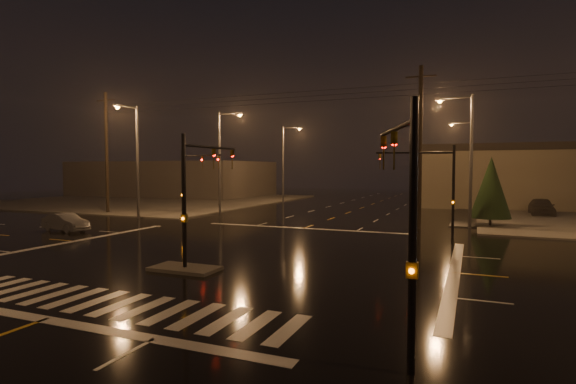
{
  "coord_description": "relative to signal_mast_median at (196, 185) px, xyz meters",
  "views": [
    {
      "loc": [
        11.68,
        -20.34,
        4.48
      ],
      "look_at": [
        0.88,
        5.78,
        3.0
      ],
      "focal_mm": 28.0,
      "sensor_mm": 36.0,
      "label": 1
    }
  ],
  "objects": [
    {
      "name": "car_crossing",
      "position": [
        -15.21,
        6.13,
        -3.11
      ],
      "size": [
        4.05,
        1.9,
        1.28
      ],
      "primitive_type": "imported",
      "rotation": [
        0.0,
        0.0,
        1.43
      ],
      "color": "slate",
      "rests_on": "ground"
    },
    {
      "name": "streetlight_5",
      "position": [
        -16.0,
        14.26,
        2.05
      ],
      "size": [
        0.32,
        2.77,
        10.0
      ],
      "color": "#38383A",
      "rests_on": "ground"
    },
    {
      "name": "ground",
      "position": [
        -0.0,
        3.07,
        -3.75
      ],
      "size": [
        140.0,
        140.0,
        0.0
      ],
      "primitive_type": "plane",
      "color": "black",
      "rests_on": "ground"
    },
    {
      "name": "median_island",
      "position": [
        -0.0,
        -0.93,
        -3.68
      ],
      "size": [
        3.0,
        1.6,
        0.15
      ],
      "primitive_type": "cube",
      "color": "#43403B",
      "rests_on": "ground"
    },
    {
      "name": "streetlight_3",
      "position": [
        11.18,
        19.07,
        2.05
      ],
      "size": [
        2.77,
        0.32,
        10.0
      ],
      "color": "#38383A",
      "rests_on": "ground"
    },
    {
      "name": "sidewalk_nw",
      "position": [
        -30.0,
        33.07,
        -3.69
      ],
      "size": [
        36.0,
        36.0,
        0.12
      ],
      "primitive_type": "cube",
      "color": "#43403B",
      "rests_on": "ground"
    },
    {
      "name": "signal_mast_ne",
      "position": [
        9.5,
        13.21,
        0.04
      ],
      "size": [
        4.84,
        1.86,
        6.0
      ],
      "color": "black",
      "rests_on": "ground"
    },
    {
      "name": "conifer_0",
      "position": [
        12.94,
        20.31,
        -0.71
      ],
      "size": [
        3.0,
        3.0,
        5.39
      ],
      "color": "black",
      "rests_on": "ground"
    },
    {
      "name": "utility_pole_1",
      "position": [
        8.0,
        17.07,
        2.38
      ],
      "size": [
        2.2,
        0.32,
        12.0
      ],
      "color": "black",
      "rests_on": "ground"
    },
    {
      "name": "signal_mast_nw",
      "position": [
        -9.5,
        13.21,
        0.04
      ],
      "size": [
        4.84,
        1.86,
        6.0
      ],
      "color": "black",
      "rests_on": "ground"
    },
    {
      "name": "car_parked",
      "position": [
        17.73,
        31.23,
        -2.9
      ],
      "size": [
        2.04,
        5.0,
        1.7
      ],
      "primitive_type": "imported",
      "rotation": [
        0.0,
        0.0,
        -0.01
      ],
      "color": "black",
      "rests_on": "ground"
    },
    {
      "name": "signal_mast_median",
      "position": [
        0.0,
        0.0,
        0.0
      ],
      "size": [
        0.25,
        4.59,
        6.0
      ],
      "color": "black",
      "rests_on": "ground"
    },
    {
      "name": "streetlight_4",
      "position": [
        11.18,
        39.07,
        2.05
      ],
      "size": [
        2.77,
        0.32,
        10.0
      ],
      "color": "#38383A",
      "rests_on": "ground"
    },
    {
      "name": "stop_bar_far",
      "position": [
        -0.0,
        14.07,
        -3.75
      ],
      "size": [
        16.0,
        0.5,
        0.01
      ],
      "primitive_type": "cube",
      "color": "beige",
      "rests_on": "ground"
    },
    {
      "name": "commercial_block",
      "position": [
        -35.0,
        45.07,
        -0.95
      ],
      "size": [
        30.0,
        18.0,
        5.6
      ],
      "primitive_type": "cube",
      "color": "#453E3D",
      "rests_on": "ground"
    },
    {
      "name": "streetlight_1",
      "position": [
        -11.18,
        21.07,
        2.05
      ],
      "size": [
        2.77,
        0.32,
        10.0
      ],
      "color": "#38383A",
      "rests_on": "ground"
    },
    {
      "name": "crosswalk",
      "position": [
        -0.0,
        -5.93,
        -3.75
      ],
      "size": [
        15.0,
        2.6,
        0.01
      ],
      "primitive_type": "cube",
      "color": "beige",
      "rests_on": "ground"
    },
    {
      "name": "stop_bar_near",
      "position": [
        -0.0,
        -7.93,
        -3.75
      ],
      "size": [
        16.0,
        0.5,
        0.01
      ],
      "primitive_type": "cube",
      "color": "beige",
      "rests_on": "ground"
    },
    {
      "name": "utility_pole_0",
      "position": [
        -22.0,
        17.07,
        2.38
      ],
      "size": [
        2.2,
        0.32,
        12.0
      ],
      "color": "black",
      "rests_on": "ground"
    },
    {
      "name": "streetlight_2",
      "position": [
        -11.18,
        37.07,
        2.05
      ],
      "size": [
        2.77,
        0.32,
        10.0
      ],
      "color": "#38383A",
      "rests_on": "ground"
    },
    {
      "name": "signal_mast_se",
      "position": [
        10.23,
        -6.68,
        -0.04
      ],
      "size": [
        1.55,
        3.87,
        6.0
      ],
      "color": "black",
      "rests_on": "ground"
    }
  ]
}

